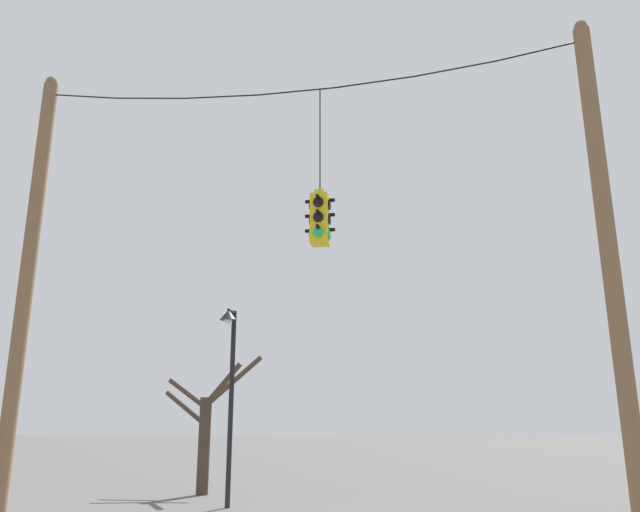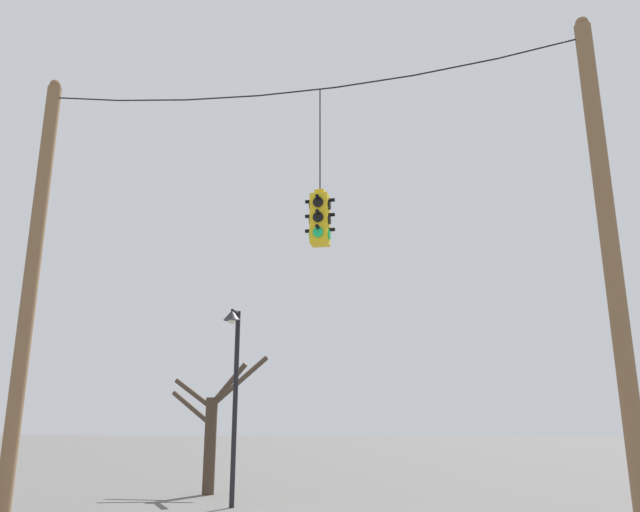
% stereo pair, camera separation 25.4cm
% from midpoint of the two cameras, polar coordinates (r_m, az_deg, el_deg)
% --- Properties ---
extents(utility_pole_left, '(0.31, 0.31, 9.43)m').
position_cam_midpoint_polar(utility_pole_left, '(14.20, -24.48, -2.31)').
color(utility_pole_left, brown).
rests_on(utility_pole_left, ground_plane).
extents(utility_pole_right, '(0.31, 0.31, 9.43)m').
position_cam_midpoint_polar(utility_pole_right, '(11.90, 25.64, 0.10)').
color(utility_pole_right, brown).
rests_on(utility_pole_right, ground_plane).
extents(span_wire, '(11.26, 0.03, 0.53)m').
position_cam_midpoint_polar(span_wire, '(13.34, -1.63, 15.42)').
color(span_wire, black).
extents(traffic_light_near_left_pole, '(0.58, 0.58, 3.31)m').
position_cam_midpoint_polar(traffic_light_near_left_pole, '(12.01, 0.61, 3.47)').
color(traffic_light_near_left_pole, yellow).
extents(street_lamp, '(0.42, 0.73, 4.65)m').
position_cam_midpoint_polar(street_lamp, '(15.57, -7.42, -9.91)').
color(street_lamp, black).
rests_on(street_lamp, ground_plane).
extents(bare_tree, '(2.85, 1.76, 3.92)m').
position_cam_midpoint_polar(bare_tree, '(18.72, -9.44, -15.04)').
color(bare_tree, '#423326').
rests_on(bare_tree, ground_plane).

